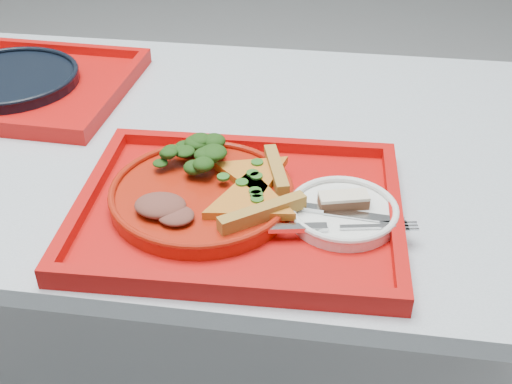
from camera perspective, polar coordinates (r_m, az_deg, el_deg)
table at (r=1.18m, az=-11.80°, el=2.23°), size 1.60×0.80×0.75m
tray_main at (r=0.91m, az=-1.52°, el=-1.81°), size 0.46×0.37×0.01m
tray_far at (r=1.34m, az=-20.92°, el=8.73°), size 0.46×0.37×0.01m
dinner_plate at (r=0.91m, az=-4.83°, el=-0.38°), size 0.26×0.26×0.02m
side_plate at (r=0.89m, az=7.72°, el=-1.94°), size 0.15×0.15×0.01m
navy_plate at (r=1.33m, az=-21.05°, el=9.27°), size 0.26×0.26×0.02m
pizza_slice_a at (r=0.87m, az=-0.57°, el=-0.59°), size 0.19×0.19×0.02m
pizza_slice_b at (r=0.93m, az=-0.16°, el=1.79°), size 0.16×0.14×0.02m
salad_heap at (r=0.96m, az=-6.10°, el=3.70°), size 0.09×0.08×0.05m
meat_portion at (r=0.87m, az=-8.50°, el=-1.19°), size 0.07×0.06×0.02m
dessert_bar at (r=0.89m, az=7.79°, el=-0.73°), size 0.07×0.04×0.02m
knife at (r=0.87m, az=7.04°, el=-1.71°), size 0.19×0.03×0.01m
fork at (r=0.85m, az=7.33°, el=-3.10°), size 0.19×0.06×0.01m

